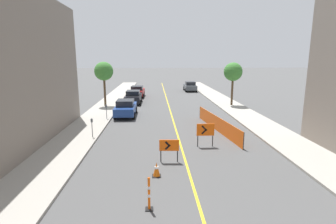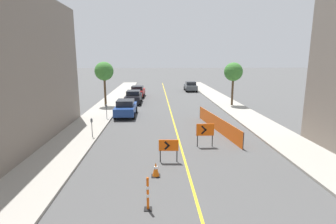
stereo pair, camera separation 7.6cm
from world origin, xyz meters
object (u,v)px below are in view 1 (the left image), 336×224
parked_car_opposite_side (190,86)px  street_tree_left_near (104,72)px  delineator_post_rear (149,196)px  parked_car_curb_mid (133,97)px  parking_meter_far_curb (106,108)px  street_tree_right_near (233,72)px  arrow_barricade_secondary (205,131)px  arrow_barricade_primary (169,146)px  traffic_cone_third (157,169)px  parked_car_curb_far (137,91)px  parking_meter_near_curb (92,124)px  parked_car_curb_near (126,108)px

parked_car_opposite_side → street_tree_left_near: size_ratio=0.88×
delineator_post_rear → parked_car_curb_mid: size_ratio=0.29×
parking_meter_far_curb → street_tree_right_near: (13.08, 6.21, 2.81)m
arrow_barricade_secondary → arrow_barricade_primary: bearing=-135.7°
parked_car_curb_mid → parking_meter_far_curb: 8.90m
parked_car_opposite_side → parking_meter_far_curb: size_ratio=3.30×
traffic_cone_third → parked_car_opposite_side: parked_car_opposite_side is taller
traffic_cone_third → parked_car_opposite_side: (5.87, 31.85, 0.46)m
street_tree_right_near → traffic_cone_third: bearing=-116.3°
street_tree_left_near → arrow_barricade_primary: bearing=-68.9°
parked_car_curb_far → parked_car_opposite_side: 10.52m
parking_meter_near_curb → traffic_cone_third: bearing=-54.4°
traffic_cone_third → parked_car_curb_near: (-2.80, 13.09, 0.46)m
delineator_post_rear → arrow_barricade_secondary: arrow_barricade_secondary is taller
traffic_cone_third → arrow_barricade_secondary: (3.06, 4.04, 0.69)m
parked_car_curb_mid → parked_car_opposite_side: bearing=54.7°
arrow_barricade_primary → parking_meter_far_curb: 11.04m
parking_meter_far_curb → street_tree_left_near: street_tree_left_near is taller
traffic_cone_third → arrow_barricade_secondary: 5.12m
arrow_barricade_secondary → parked_car_opposite_side: 27.96m
parking_meter_near_curb → street_tree_left_near: street_tree_left_near is taller
parking_meter_near_curb → street_tree_right_near: (13.08, 11.69, 2.81)m
parked_car_curb_mid → street_tree_left_near: 4.87m
parked_car_opposite_side → traffic_cone_third: bearing=-100.5°
parked_car_curb_far → street_tree_right_near: bearing=-32.1°
parking_meter_far_curb → parked_car_curb_far: bearing=82.5°
parking_meter_far_curb → parked_car_opposite_side: bearing=63.4°
traffic_cone_third → parked_car_curb_mid: bearing=97.4°
arrow_barricade_primary → arrow_barricade_secondary: 3.35m
parked_car_curb_near → parked_car_curb_far: same height
parked_car_curb_near → street_tree_left_near: (-2.81, 4.93, 3.16)m
parked_car_curb_mid → street_tree_left_near: (-2.97, -2.23, 3.16)m
delineator_post_rear → parked_car_curb_near: parked_car_curb_near is taller
arrow_barricade_primary → parked_car_curb_near: (-3.49, 11.40, -0.07)m
arrow_barricade_secondary → street_tree_right_near: bearing=67.0°
parked_car_curb_near → parking_meter_far_curb: (-1.53, -1.57, 0.26)m
parked_car_curb_mid → parking_meter_far_curb: size_ratio=3.32×
parked_car_opposite_side → street_tree_left_near: street_tree_left_near is taller
parking_meter_far_curb → arrow_barricade_secondary: bearing=-45.3°
parked_car_curb_near → street_tree_left_near: street_tree_left_near is taller
traffic_cone_third → delineator_post_rear: size_ratio=0.54×
traffic_cone_third → street_tree_right_near: bearing=63.7°
delineator_post_rear → parked_car_curb_near: (-2.51, 15.83, 0.25)m
parked_car_opposite_side → parking_meter_near_curb: (-10.20, -25.81, 0.26)m
parked_car_curb_mid → parked_car_opposite_side: (8.51, 11.61, 0.00)m
parked_car_opposite_side → parking_meter_far_curb: (-10.20, -20.34, 0.26)m
arrow_barricade_primary → parked_car_curb_mid: parked_car_curb_mid is taller
traffic_cone_third → street_tree_left_near: 19.22m
parked_car_curb_near → parked_car_curb_far: size_ratio=0.98×
parking_meter_far_curb → parked_car_curb_near: bearing=45.9°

